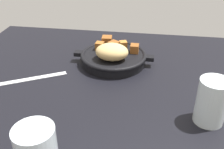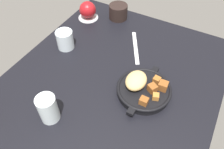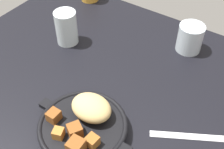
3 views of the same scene
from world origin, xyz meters
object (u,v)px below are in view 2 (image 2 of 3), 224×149
(butter_knife, at_px, (136,47))
(coffee_mug_dark, at_px, (118,12))
(water_glass_short, at_px, (65,40))
(cast_iron_skillet, at_px, (143,89))
(red_apple, at_px, (88,10))
(water_glass_tall, at_px, (48,109))

(butter_knife, distance_m, coffee_mug_dark, 0.24)
(coffee_mug_dark, relative_size, water_glass_short, 1.13)
(cast_iron_skillet, relative_size, red_apple, 2.94)
(cast_iron_skillet, distance_m, red_apple, 0.53)
(cast_iron_skillet, height_order, water_glass_short, water_glass_short)
(water_glass_short, bearing_deg, red_apple, 8.54)
(butter_knife, bearing_deg, red_apple, 44.42)
(butter_knife, bearing_deg, water_glass_short, 88.81)
(cast_iron_skillet, relative_size, butter_knife, 1.13)
(cast_iron_skillet, distance_m, water_glass_short, 0.41)
(butter_knife, relative_size, water_glass_short, 2.63)
(water_glass_tall, bearing_deg, red_apple, 20.33)
(butter_knife, xyz_separation_m, coffee_mug_dark, (0.17, 0.17, 0.03))
(water_glass_tall, distance_m, water_glass_short, 0.36)
(cast_iron_skillet, distance_m, butter_knife, 0.25)
(water_glass_short, bearing_deg, cast_iron_skillet, -100.60)
(water_glass_short, bearing_deg, coffee_mug_dark, -17.54)
(butter_knife, xyz_separation_m, water_glass_short, (-0.14, 0.27, 0.04))
(cast_iron_skillet, height_order, butter_knife, cast_iron_skillet)
(cast_iron_skillet, xyz_separation_m, butter_knife, (0.22, 0.13, -0.02))
(red_apple, xyz_separation_m, coffee_mug_dark, (0.07, -0.13, -0.01))
(cast_iron_skillet, xyz_separation_m, coffee_mug_dark, (0.38, 0.30, 0.01))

